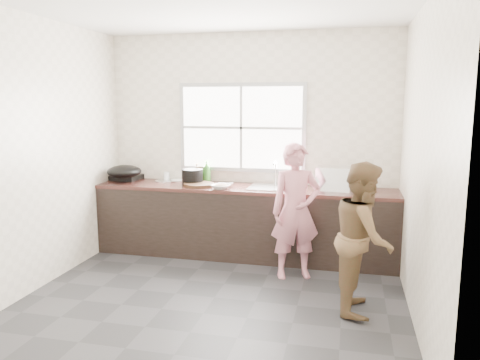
% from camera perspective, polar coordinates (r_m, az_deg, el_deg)
% --- Properties ---
extents(floor, '(3.60, 3.20, 0.01)m').
position_cam_1_polar(floor, '(4.66, -3.12, -14.16)').
color(floor, '#2C2C2E').
rests_on(floor, ground).
extents(ceiling, '(3.60, 3.20, 0.01)m').
position_cam_1_polar(ceiling, '(4.36, -3.47, 20.59)').
color(ceiling, silver).
rests_on(ceiling, wall_back).
extents(wall_back, '(3.60, 0.01, 2.70)m').
position_cam_1_polar(wall_back, '(5.85, 1.20, 4.44)').
color(wall_back, silver).
rests_on(wall_back, ground).
extents(wall_left, '(0.01, 3.20, 2.70)m').
position_cam_1_polar(wall_left, '(5.12, -23.08, 2.95)').
color(wall_left, beige).
rests_on(wall_left, ground).
extents(wall_right, '(0.01, 3.20, 2.70)m').
position_cam_1_polar(wall_right, '(4.17, 21.25, 1.75)').
color(wall_right, beige).
rests_on(wall_right, ground).
extents(wall_front, '(3.60, 0.01, 2.70)m').
position_cam_1_polar(wall_front, '(2.82, -12.59, -1.26)').
color(wall_front, beige).
rests_on(wall_front, ground).
extents(cabinet, '(3.60, 0.62, 0.82)m').
position_cam_1_polar(cabinet, '(5.71, 0.50, -5.27)').
color(cabinet, black).
rests_on(cabinet, floor).
extents(countertop, '(3.60, 0.64, 0.04)m').
position_cam_1_polar(countertop, '(5.62, 0.51, -1.03)').
color(countertop, '#381C17').
rests_on(countertop, cabinet).
extents(sink, '(0.55, 0.45, 0.02)m').
position_cam_1_polar(sink, '(5.55, 4.03, -0.92)').
color(sink, silver).
rests_on(sink, countertop).
extents(faucet, '(0.02, 0.02, 0.30)m').
position_cam_1_polar(faucet, '(5.72, 4.37, 0.86)').
color(faucet, silver).
rests_on(faucet, countertop).
extents(window_frame, '(1.60, 0.05, 1.10)m').
position_cam_1_polar(window_frame, '(5.85, 0.21, 6.40)').
color(window_frame, '#9EA0A5').
rests_on(window_frame, wall_back).
extents(window_glazing, '(1.50, 0.01, 1.00)m').
position_cam_1_polar(window_glazing, '(5.82, 0.15, 6.39)').
color(window_glazing, white).
rests_on(window_glazing, window_frame).
extents(woman, '(0.58, 0.48, 1.35)m').
position_cam_1_polar(woman, '(5.01, 6.80, -4.32)').
color(woman, '#D27E8D').
rests_on(woman, floor).
extents(person_side, '(0.53, 0.67, 1.35)m').
position_cam_1_polar(person_side, '(4.32, 14.81, -6.77)').
color(person_side, brown).
rests_on(person_side, floor).
extents(cutting_board, '(0.44, 0.44, 0.04)m').
position_cam_1_polar(cutting_board, '(5.67, -5.03, -0.57)').
color(cutting_board, '#322113').
rests_on(cutting_board, countertop).
extents(cleaver, '(0.19, 0.12, 0.01)m').
position_cam_1_polar(cleaver, '(5.61, -1.75, -0.40)').
color(cleaver, silver).
rests_on(cleaver, cutting_board).
extents(bowl_mince, '(0.27, 0.27, 0.05)m').
position_cam_1_polar(bowl_mince, '(5.47, -2.36, -0.83)').
color(bowl_mince, silver).
rests_on(bowl_mince, countertop).
extents(bowl_crabs, '(0.20, 0.20, 0.06)m').
position_cam_1_polar(bowl_crabs, '(5.54, 6.00, -0.70)').
color(bowl_crabs, white).
rests_on(bowl_crabs, countertop).
extents(bowl_held, '(0.28, 0.28, 0.07)m').
position_cam_1_polar(bowl_held, '(5.47, 6.01, -0.78)').
color(bowl_held, white).
rests_on(bowl_held, countertop).
extents(black_pot, '(0.34, 0.34, 0.19)m').
position_cam_1_polar(black_pot, '(5.80, -5.83, 0.40)').
color(black_pot, black).
rests_on(black_pot, countertop).
extents(plate_food, '(0.23, 0.23, 0.02)m').
position_cam_1_polar(plate_food, '(6.09, -7.47, -0.01)').
color(plate_food, silver).
rests_on(plate_food, countertop).
extents(bottle_green, '(0.13, 0.13, 0.28)m').
position_cam_1_polar(bottle_green, '(5.95, -4.09, 1.09)').
color(bottle_green, '#347B28').
rests_on(bottle_green, countertop).
extents(bottle_brown_tall, '(0.12, 0.12, 0.21)m').
position_cam_1_polar(bottle_brown_tall, '(5.99, -5.26, 0.83)').
color(bottle_brown_tall, '#422610').
rests_on(bottle_brown_tall, countertop).
extents(bottle_brown_short, '(0.16, 0.16, 0.16)m').
position_cam_1_polar(bottle_brown_short, '(6.01, -5.53, 0.58)').
color(bottle_brown_short, '#411A10').
rests_on(bottle_brown_short, countertop).
extents(glass_jar, '(0.08, 0.08, 0.11)m').
position_cam_1_polar(glass_jar, '(6.14, -8.95, 0.45)').
color(glass_jar, white).
rests_on(glass_jar, countertop).
extents(burner, '(0.44, 0.44, 0.06)m').
position_cam_1_polar(burner, '(6.36, -13.75, 0.40)').
color(burner, black).
rests_on(burner, countertop).
extents(wok, '(0.52, 0.52, 0.16)m').
position_cam_1_polar(wok, '(6.06, -13.93, 1.01)').
color(wok, black).
rests_on(wok, burner).
extents(dish_rack, '(0.39, 0.28, 0.28)m').
position_cam_1_polar(dish_rack, '(5.39, 11.32, 0.08)').
color(dish_rack, silver).
rests_on(dish_rack, countertop).
extents(pot_lid_left, '(0.27, 0.27, 0.01)m').
position_cam_1_polar(pot_lid_left, '(6.08, -8.69, -0.08)').
color(pot_lid_left, '#B2B6B9').
rests_on(pot_lid_left, countertop).
extents(pot_lid_right, '(0.28, 0.28, 0.01)m').
position_cam_1_polar(pot_lid_right, '(6.07, -9.19, -0.11)').
color(pot_lid_right, silver).
rests_on(pot_lid_right, countertop).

